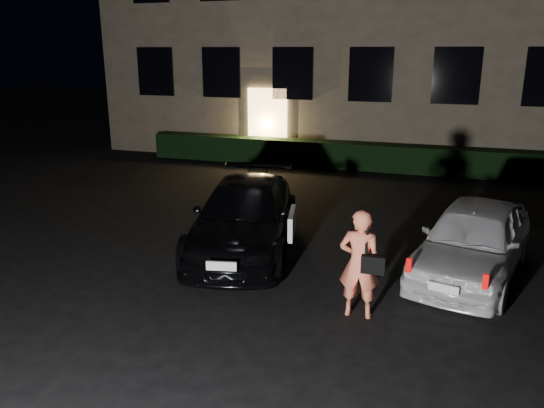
% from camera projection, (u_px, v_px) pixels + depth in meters
% --- Properties ---
extents(ground, '(80.00, 80.00, 0.00)m').
position_uv_depth(ground, '(255.00, 316.00, 7.81)').
color(ground, black).
rests_on(ground, ground).
extents(hedge, '(15.00, 0.70, 0.85)m').
position_uv_depth(hedge, '(365.00, 156.00, 17.27)').
color(hedge, black).
rests_on(hedge, ground).
extents(sedan, '(2.72, 4.77, 1.30)m').
position_uv_depth(sedan, '(245.00, 216.00, 10.36)').
color(sedan, black).
rests_on(sedan, ground).
extents(hatch, '(2.40, 4.06, 1.30)m').
position_uv_depth(hatch, '(473.00, 240.00, 9.06)').
color(hatch, silver).
rests_on(hatch, ground).
extents(man, '(0.68, 0.41, 1.64)m').
position_uv_depth(man, '(360.00, 264.00, 7.61)').
color(man, '#FF7957').
rests_on(man, ground).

